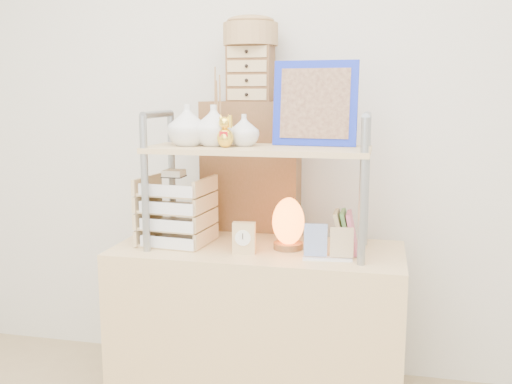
# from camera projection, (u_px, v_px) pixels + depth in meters

# --- Properties ---
(desk) EXTENTS (1.20, 0.50, 0.75)m
(desk) POSITION_uv_depth(u_px,v_px,m) (258.00, 333.00, 2.44)
(desk) COLOR tan
(desk) RESTS_ON ground
(cabinet) EXTENTS (0.46, 0.26, 1.35)m
(cabinet) POSITION_uv_depth(u_px,v_px,m) (252.00, 242.00, 2.77)
(cabinet) COLOR brown
(cabinet) RESTS_ON ground
(hutch) EXTENTS (0.90, 0.34, 0.77)m
(hutch) POSITION_uv_depth(u_px,v_px,m) (244.00, 139.00, 2.32)
(hutch) COLOR gray
(hutch) RESTS_ON desk
(letter_tray) EXTENTS (0.28, 0.27, 0.32)m
(letter_tray) POSITION_uv_depth(u_px,v_px,m) (175.00, 215.00, 2.42)
(letter_tray) COLOR #D6BE80
(letter_tray) RESTS_ON desk
(salt_lamp) EXTENTS (0.14, 0.13, 0.22)m
(salt_lamp) POSITION_uv_depth(u_px,v_px,m) (288.00, 223.00, 2.34)
(salt_lamp) COLOR brown
(salt_lamp) RESTS_ON desk
(desk_clock) EXTENTS (0.09, 0.05, 0.13)m
(desk_clock) POSITION_uv_depth(u_px,v_px,m) (244.00, 238.00, 2.28)
(desk_clock) COLOR tan
(desk_clock) RESTS_ON desk
(postcard_stand) EXTENTS (0.20, 0.07, 0.14)m
(postcard_stand) POSITION_uv_depth(u_px,v_px,m) (328.00, 250.00, 2.20)
(postcard_stand) COLOR white
(postcard_stand) RESTS_ON desk
(drawer_chest) EXTENTS (0.20, 0.16, 0.25)m
(drawer_chest) POSITION_uv_depth(u_px,v_px,m) (251.00, 74.00, 2.61)
(drawer_chest) COLOR brown
(drawer_chest) RESTS_ON cabinet
(woven_basket) EXTENTS (0.25, 0.25, 0.10)m
(woven_basket) POSITION_uv_depth(u_px,v_px,m) (251.00, 35.00, 2.59)
(woven_basket) COLOR #997545
(woven_basket) RESTS_ON drawer_chest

